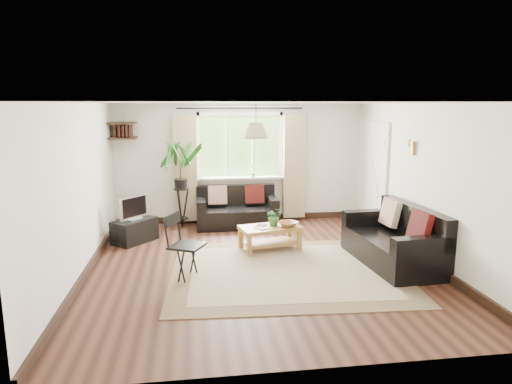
{
  "coord_description": "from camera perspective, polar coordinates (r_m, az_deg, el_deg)",
  "views": [
    {
      "loc": [
        -0.95,
        -6.42,
        2.38
      ],
      "look_at": [
        0.0,
        0.4,
        1.05
      ],
      "focal_mm": 32.0,
      "sensor_mm": 36.0,
      "label": 1
    }
  ],
  "objects": [
    {
      "name": "coffee_table",
      "position": [
        7.59,
        1.75,
        -5.77
      ],
      "size": [
        1.06,
        0.72,
        0.4
      ],
      "primitive_type": null,
      "rotation": [
        0.0,
        0.0,
        0.21
      ],
      "color": "brown",
      "rests_on": "floor"
    },
    {
      "name": "folding_chair",
      "position": [
        6.38,
        -8.62,
        -6.81
      ],
      "size": [
        0.62,
        0.62,
        0.9
      ],
      "primitive_type": null,
      "rotation": [
        0.0,
        0.0,
        1.13
      ],
      "color": "black",
      "rests_on": "floor"
    },
    {
      "name": "wall_sconce",
      "position": [
        7.55,
        18.79,
        5.49
      ],
      "size": [
        0.12,
        0.12,
        0.28
      ],
      "primitive_type": null,
      "color": "beige",
      "rests_on": "wall_right"
    },
    {
      "name": "floor",
      "position": [
        6.91,
        0.46,
        -9.21
      ],
      "size": [
        5.5,
        5.5,
        0.0
      ],
      "primitive_type": "plane",
      "color": "black",
      "rests_on": "ground"
    },
    {
      "name": "table_plant",
      "position": [
        7.57,
        2.27,
        -3.06
      ],
      "size": [
        0.32,
        0.3,
        0.31
      ],
      "primitive_type": "imported",
      "rotation": [
        0.0,
        0.0,
        0.24
      ],
      "color": "#2B6227",
      "rests_on": "coffee_table"
    },
    {
      "name": "sofa_back",
      "position": [
        8.98,
        -2.39,
        -2.0
      ],
      "size": [
        1.58,
        0.8,
        0.74
      ],
      "primitive_type": null,
      "rotation": [
        0.0,
        0.0,
        -0.01
      ],
      "color": "black",
      "rests_on": "floor"
    },
    {
      "name": "tv",
      "position": [
        8.18,
        -15.06,
        -1.82
      ],
      "size": [
        0.52,
        0.57,
        0.44
      ],
      "primitive_type": null,
      "rotation": [
        0.0,
        0.0,
        0.87
      ],
      "color": "#A5A5AA",
      "rests_on": "tv_stand"
    },
    {
      "name": "pendant_lamp",
      "position": [
        6.89,
        0.0,
        8.19
      ],
      "size": [
        0.36,
        0.36,
        0.54
      ],
      "primitive_type": null,
      "color": "beige",
      "rests_on": "ceiling"
    },
    {
      "name": "rug",
      "position": [
        6.71,
        3.83,
        -9.77
      ],
      "size": [
        3.45,
        3.01,
        0.02
      ],
      "primitive_type": "cube",
      "rotation": [
        0.0,
        0.0,
        -0.06
      ],
      "color": "beige",
      "rests_on": "floor"
    },
    {
      "name": "sill_plant",
      "position": [
        9.22,
        -0.37,
        2.73
      ],
      "size": [
        0.14,
        0.1,
        0.27
      ],
      "primitive_type": "imported",
      "color": "#2D6023",
      "rests_on": "window"
    },
    {
      "name": "window",
      "position": [
        9.22,
        -1.99,
        5.76
      ],
      "size": [
        2.5,
        0.16,
        2.16
      ],
      "primitive_type": null,
      "color": "white",
      "rests_on": "wall_back"
    },
    {
      "name": "ceiling",
      "position": [
        6.49,
        0.5,
        11.11
      ],
      "size": [
        5.5,
        5.5,
        0.0
      ],
      "primitive_type": "plane",
      "rotation": [
        3.14,
        0.0,
        0.0
      ],
      "color": "white",
      "rests_on": "floor"
    },
    {
      "name": "wall_back",
      "position": [
        9.3,
        -2.0,
        3.63
      ],
      "size": [
        5.0,
        0.02,
        2.4
      ],
      "primitive_type": "cube",
      "color": "silver",
      "rests_on": "floor"
    },
    {
      "name": "wall_right",
      "position": [
        7.38,
        20.05,
        1.07
      ],
      "size": [
        0.02,
        5.5,
        2.4
      ],
      "primitive_type": "cube",
      "color": "silver",
      "rests_on": "floor"
    },
    {
      "name": "wall_front",
      "position": [
        3.97,
        6.31,
        -6.42
      ],
      "size": [
        5.0,
        0.02,
        2.4
      ],
      "primitive_type": "cube",
      "color": "silver",
      "rests_on": "floor"
    },
    {
      "name": "palm_stand",
      "position": [
        8.92,
        -9.36,
        0.87
      ],
      "size": [
        0.8,
        0.8,
        1.69
      ],
      "primitive_type": null,
      "rotation": [
        0.0,
        0.0,
        0.24
      ],
      "color": "black",
      "rests_on": "floor"
    },
    {
      "name": "wall_left",
      "position": [
        6.71,
        -21.15,
        0.06
      ],
      "size": [
        0.02,
        5.5,
        2.4
      ],
      "primitive_type": "cube",
      "color": "silver",
      "rests_on": "floor"
    },
    {
      "name": "tv_stand",
      "position": [
        8.28,
        -14.91,
        -4.7
      ],
      "size": [
        0.81,
        0.85,
        0.41
      ],
      "primitive_type": "cube",
      "rotation": [
        0.0,
        0.0,
        0.87
      ],
      "color": "black",
      "rests_on": "floor"
    },
    {
      "name": "corner_shelf",
      "position": [
        9.03,
        -16.33,
        7.38
      ],
      "size": [
        0.5,
        0.5,
        0.34
      ],
      "primitive_type": null,
      "color": "black",
      "rests_on": "wall_back"
    },
    {
      "name": "door",
      "position": [
        8.92,
        14.74,
        1.67
      ],
      "size": [
        0.06,
        0.96,
        2.06
      ],
      "primitive_type": "cube",
      "color": "silver",
      "rests_on": "wall_right"
    },
    {
      "name": "sofa_right",
      "position": [
        7.18,
        16.72,
        -5.41
      ],
      "size": [
        1.85,
        1.03,
        0.84
      ],
      "primitive_type": null,
      "rotation": [
        0.0,
        0.0,
        -1.49
      ],
      "color": "black",
      "rests_on": "floor"
    },
    {
      "name": "book_b",
      "position": [
        7.56,
        0.08,
        -4.18
      ],
      "size": [
        0.23,
        0.26,
        0.02
      ],
      "primitive_type": "imported",
      "rotation": [
        0.0,
        0.0,
        -0.39
      ],
      "color": "#572523",
      "rests_on": "coffee_table"
    },
    {
      "name": "bowl",
      "position": [
        7.55,
        4.02,
        -4.0
      ],
      "size": [
        0.41,
        0.41,
        0.08
      ],
      "primitive_type": "imported",
      "rotation": [
        0.0,
        0.0,
        0.4
      ],
      "color": "#A06637",
      "rests_on": "coffee_table"
    },
    {
      "name": "book_a",
      "position": [
        7.37,
        0.21,
        -4.6
      ],
      "size": [
        0.24,
        0.26,
        0.02
      ],
      "primitive_type": "imported",
      "rotation": [
        0.0,
        0.0,
        0.53
      ],
      "color": "silver",
      "rests_on": "coffee_table"
    }
  ]
}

